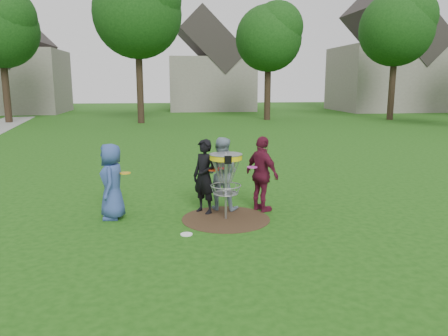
{
  "coord_description": "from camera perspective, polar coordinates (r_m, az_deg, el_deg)",
  "views": [
    {
      "loc": [
        -1.09,
        -8.45,
        2.75
      ],
      "look_at": [
        0.0,
        0.3,
        1.0
      ],
      "focal_mm": 35.0,
      "sensor_mm": 36.0,
      "label": 1
    }
  ],
  "objects": [
    {
      "name": "dirt_patch",
      "position": [
        8.95,
        0.24,
        -6.64
      ],
      "size": [
        1.8,
        1.8,
        0.01
      ],
      "primitive_type": "cylinder",
      "color": "#47331E",
      "rests_on": "ground"
    },
    {
      "name": "player_blue",
      "position": [
        9.09,
        -14.44,
        -1.71
      ],
      "size": [
        0.49,
        0.75,
        1.54
      ],
      "primitive_type": "imported",
      "rotation": [
        0.0,
        0.0,
        -1.57
      ],
      "color": "#324A8A",
      "rests_on": "ground"
    },
    {
      "name": "disc_golf_basket",
      "position": [
        8.69,
        0.24,
        -0.26
      ],
      "size": [
        0.66,
        0.67,
        1.38
      ],
      "color": "#9EA0A5",
      "rests_on": "ground"
    },
    {
      "name": "house_row",
      "position": [
        41.95,
        0.98,
        13.12
      ],
      "size": [
        44.5,
        10.65,
        11.62
      ],
      "color": "gray",
      "rests_on": "ground"
    },
    {
      "name": "disc_on_grass",
      "position": [
        8.09,
        -4.92,
        -8.62
      ],
      "size": [
        0.22,
        0.22,
        0.02
      ],
      "primitive_type": "cylinder",
      "color": "white",
      "rests_on": "ground"
    },
    {
      "name": "player_maroon",
      "position": [
        9.34,
        4.99,
        -0.8
      ],
      "size": [
        0.81,
        1.02,
        1.62
      ],
      "primitive_type": "imported",
      "rotation": [
        0.0,
        0.0,
        2.09
      ],
      "color": "maroon",
      "rests_on": "ground"
    },
    {
      "name": "tree_row",
      "position": [
        29.37,
        -4.26,
        17.95
      ],
      "size": [
        51.2,
        17.42,
        9.9
      ],
      "color": "#38281C",
      "rests_on": "ground"
    },
    {
      "name": "player_grey",
      "position": [
        9.45,
        -0.36,
        -0.73
      ],
      "size": [
        0.93,
        0.84,
        1.59
      ],
      "primitive_type": "imported",
      "rotation": [
        0.0,
        0.0,
        2.78
      ],
      "color": "#7F95A4",
      "rests_on": "ground"
    },
    {
      "name": "ground",
      "position": [
        8.95,
        0.24,
        -6.66
      ],
      "size": [
        100.0,
        100.0,
        0.0
      ],
      "primitive_type": "plane",
      "color": "#19470F",
      "rests_on": "ground"
    },
    {
      "name": "player_black",
      "position": [
        9.19,
        -2.57,
        -1.11
      ],
      "size": [
        0.67,
        0.68,
        1.58
      ],
      "primitive_type": "imported",
      "rotation": [
        0.0,
        0.0,
        -0.82
      ],
      "color": "black",
      "rests_on": "ground"
    },
    {
      "name": "held_discs",
      "position": [
        9.0,
        -2.6,
        -0.2
      ],
      "size": [
        2.82,
        0.39,
        0.07
      ],
      "color": "gold",
      "rests_on": "ground"
    }
  ]
}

